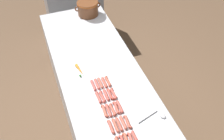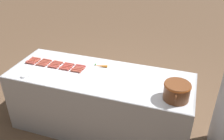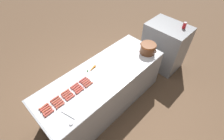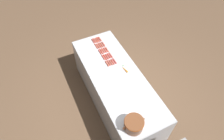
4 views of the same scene
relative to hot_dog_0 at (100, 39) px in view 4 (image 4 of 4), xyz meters
name	(u,v)px [view 4 (image 4 of 4)]	position (x,y,z in m)	size (l,w,h in m)	color
ground_plane	(116,100)	(0.12, 0.98, -0.85)	(20.00, 20.00, 0.00)	brown
griddle_counter	(116,89)	(0.12, 0.98, -0.43)	(0.85, 2.30, 0.83)	#9EA0A5
hot_dog_0	(100,39)	(0.00, 0.00, 0.00)	(0.03, 0.15, 0.03)	#B34F3B
hot_dog_1	(104,44)	(0.00, 0.17, 0.00)	(0.03, 0.15, 0.03)	#AD4B3D
hot_dog_2	(107,50)	(0.00, 0.34, 0.00)	(0.03, 0.15, 0.03)	#B3503D
hot_dog_3	(111,55)	(0.00, 0.51, 0.00)	(0.03, 0.15, 0.03)	#B14C41
hot_dog_4	(115,61)	(0.00, 0.67, 0.00)	(0.03, 0.15, 0.03)	#B14842
hot_dog_5	(98,39)	(0.04, 0.00, 0.00)	(0.04, 0.15, 0.03)	#B2453B
hot_dog_6	(102,45)	(0.04, 0.17, 0.00)	(0.03, 0.15, 0.03)	#AE513E
hot_dog_7	(105,50)	(0.04, 0.34, 0.00)	(0.03, 0.15, 0.03)	#AE4A3E
hot_dog_8	(109,56)	(0.03, 0.51, 0.00)	(0.04, 0.15, 0.03)	#B7483E
hot_dog_9	(113,62)	(0.04, 0.68, 0.00)	(0.03, 0.15, 0.03)	#B74B41
hot_dog_10	(97,40)	(0.07, 0.01, 0.00)	(0.04, 0.15, 0.03)	#B55039
hot_dog_11	(100,45)	(0.07, 0.17, 0.00)	(0.03, 0.15, 0.03)	#AC4C3D
hot_dog_12	(103,50)	(0.07, 0.33, 0.00)	(0.04, 0.15, 0.03)	#AF4D3C
hot_dog_13	(107,56)	(0.07, 0.51, 0.00)	(0.03, 0.15, 0.03)	#B9493F
hot_dog_14	(111,62)	(0.07, 0.68, 0.00)	(0.03, 0.15, 0.03)	#AB5140
hot_dog_15	(95,40)	(0.11, 0.00, 0.00)	(0.04, 0.15, 0.03)	#B64E41
hot_dog_16	(98,46)	(0.11, 0.17, 0.00)	(0.03, 0.15, 0.03)	#B75241
hot_dog_17	(102,51)	(0.11, 0.34, 0.00)	(0.04, 0.15, 0.03)	#AD4A3B
hot_dog_18	(105,57)	(0.11, 0.51, 0.00)	(0.03, 0.15, 0.03)	#B44539
hot_dog_19	(109,63)	(0.11, 0.67, 0.00)	(0.03, 0.15, 0.03)	#B04A3B
hot_dog_20	(93,41)	(0.15, 0.00, 0.00)	(0.03, 0.15, 0.03)	#B1473C
hot_dog_21	(96,46)	(0.15, 0.17, 0.00)	(0.04, 0.15, 0.03)	#B04D3D
hot_dog_22	(100,52)	(0.15, 0.34, 0.00)	(0.03, 0.15, 0.03)	#B84C40
hot_dog_23	(103,57)	(0.15, 0.50, 0.00)	(0.04, 0.15, 0.03)	#B7493D
hot_dog_24	(107,64)	(0.15, 0.67, 0.00)	(0.03, 0.15, 0.03)	#AC4D39
bean_pot	(134,124)	(0.32, 1.92, 0.09)	(0.35, 0.28, 0.19)	brown
serving_spoon	(83,50)	(0.42, 0.13, -0.01)	(0.27, 0.11, 0.02)	#B7B7BC
carrot	(125,69)	(-0.08, 0.92, 0.00)	(0.06, 0.18, 0.03)	orange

